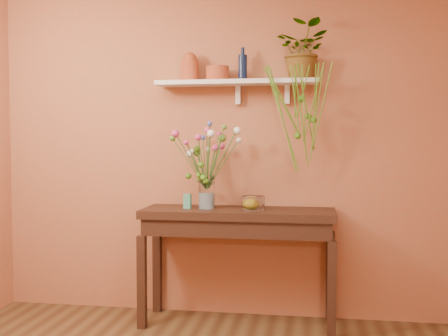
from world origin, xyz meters
name	(u,v)px	position (x,y,z in m)	size (l,w,h in m)	color
room	(171,164)	(0.00, 0.00, 1.35)	(4.04, 4.04, 2.70)	brown
sideboard	(238,226)	(0.08, 1.74, 0.78)	(1.51, 0.49, 0.92)	#361E15
wall_shelf	(238,83)	(0.06, 1.87, 1.92)	(1.30, 0.24, 0.19)	white
terracotta_jug	(190,68)	(-0.34, 1.88, 2.05)	(0.17, 0.17, 0.24)	#A73821
terracotta_pot	(218,73)	(-0.10, 1.85, 1.99)	(0.18, 0.18, 0.11)	#A73821
blue_bottle	(243,67)	(0.10, 1.88, 2.04)	(0.09, 0.09, 0.26)	#0E1A39
spider_plant	(304,51)	(0.58, 1.90, 2.16)	(0.40, 0.35, 0.45)	#44831A
plant_fronds	(302,112)	(0.57, 1.74, 1.67)	(0.52, 0.41, 0.82)	#44831A
glass_vase	(207,194)	(-0.17, 1.73, 1.03)	(0.13, 0.13, 0.26)	white
bouquet	(207,149)	(-0.16, 1.72, 1.39)	(0.59, 0.52, 0.53)	#386B28
glass_bowl	(253,204)	(0.20, 1.71, 0.97)	(0.18, 0.18, 0.11)	white
lemon	(251,204)	(0.19, 1.71, 0.96)	(0.08, 0.08, 0.08)	yellow
carton	(187,201)	(-0.32, 1.72, 0.97)	(0.06, 0.04, 0.12)	teal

